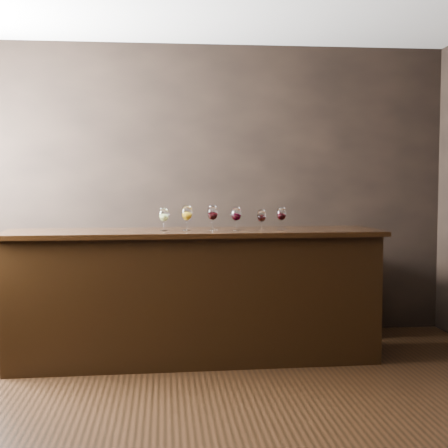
{
  "coord_description": "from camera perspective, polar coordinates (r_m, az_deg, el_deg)",
  "views": [
    {
      "loc": [
        -0.26,
        -3.81,
        1.48
      ],
      "look_at": [
        0.23,
        1.28,
        1.13
      ],
      "focal_mm": 50.0,
      "sensor_mm": 36.0,
      "label": 1
    }
  ],
  "objects": [
    {
      "name": "glass_amber",
      "position": [
        5.1,
        -3.41,
        0.97
      ],
      "size": [
        0.09,
        0.09,
        0.21
      ],
      "color": "white",
      "rests_on": "bar_top"
    },
    {
      "name": "glass_red_d",
      "position": [
        5.22,
        5.28,
        0.89
      ],
      "size": [
        0.08,
        0.08,
        0.19
      ],
      "color": "white",
      "rests_on": "bar_top"
    },
    {
      "name": "glass_white",
      "position": [
        5.1,
        -5.52,
        0.81
      ],
      "size": [
        0.08,
        0.08,
        0.19
      ],
      "color": "white",
      "rests_on": "bar_top"
    },
    {
      "name": "ground",
      "position": [
        4.09,
        -1.56,
        -17.29
      ],
      "size": [
        5.0,
        5.0,
        0.0
      ],
      "primitive_type": "plane",
      "color": "black",
      "rests_on": "ground"
    },
    {
      "name": "glass_red_c",
      "position": [
        5.14,
        3.46,
        0.73
      ],
      "size": [
        0.07,
        0.07,
        0.17
      ],
      "color": "white",
      "rests_on": "bar_top"
    },
    {
      "name": "glass_red_a",
      "position": [
        5.14,
        -1.05,
        0.99
      ],
      "size": [
        0.09,
        0.09,
        0.2
      ],
      "color": "white",
      "rests_on": "bar_top"
    },
    {
      "name": "bar_top",
      "position": [
        5.11,
        -2.73,
        -0.8
      ],
      "size": [
        3.1,
        0.8,
        0.04
      ],
      "primitive_type": "cube",
      "rotation": [
        0.0,
        0.0,
        0.03
      ],
      "color": "black",
      "rests_on": "bar_counter"
    },
    {
      "name": "back_bar_shelf",
      "position": [
        5.99,
        2.05,
        -6.59
      ],
      "size": [
        2.18,
        0.4,
        0.78
      ],
      "primitive_type": "cube",
      "color": "black",
      "rests_on": "ground"
    },
    {
      "name": "room_shell",
      "position": [
        3.94,
        -5.15,
        8.69
      ],
      "size": [
        5.02,
        4.52,
        2.81
      ],
      "color": "black",
      "rests_on": "ground"
    },
    {
      "name": "glass_red_b",
      "position": [
        5.09,
        1.12,
        0.89
      ],
      "size": [
        0.08,
        0.08,
        0.19
      ],
      "color": "white",
      "rests_on": "bar_top"
    },
    {
      "name": "bar_counter",
      "position": [
        5.18,
        -2.71,
        -6.77
      ],
      "size": [
        3.0,
        0.73,
        1.04
      ],
      "primitive_type": "cube",
      "rotation": [
        0.0,
        0.0,
        0.03
      ],
      "color": "black",
      "rests_on": "ground"
    }
  ]
}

